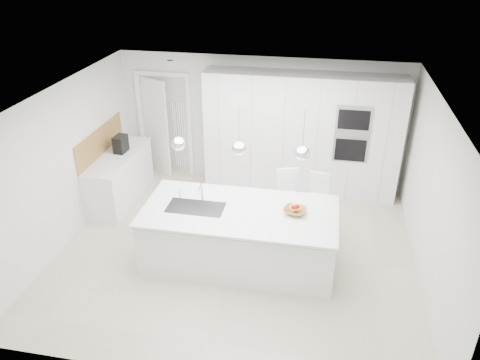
% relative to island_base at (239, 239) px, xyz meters
% --- Properties ---
extents(floor, '(5.50, 5.50, 0.00)m').
position_rel_island_base_xyz_m(floor, '(-0.10, 0.30, -0.43)').
color(floor, beige).
rests_on(floor, ground).
extents(wall_back, '(5.50, 0.00, 5.50)m').
position_rel_island_base_xyz_m(wall_back, '(-0.10, 2.80, 0.82)').
color(wall_back, silver).
rests_on(wall_back, ground).
extents(wall_left, '(0.00, 5.00, 5.00)m').
position_rel_island_base_xyz_m(wall_left, '(-2.85, 0.30, 0.82)').
color(wall_left, silver).
rests_on(wall_left, ground).
extents(ceiling, '(5.50, 5.50, 0.00)m').
position_rel_island_base_xyz_m(ceiling, '(-0.10, 0.30, 2.07)').
color(ceiling, white).
rests_on(ceiling, wall_back).
extents(tall_cabinets, '(3.60, 0.60, 2.30)m').
position_rel_island_base_xyz_m(tall_cabinets, '(0.70, 2.50, 0.72)').
color(tall_cabinets, white).
rests_on(tall_cabinets, floor).
extents(oven_stack, '(0.62, 0.04, 1.05)m').
position_rel_island_base_xyz_m(oven_stack, '(1.60, 2.19, 0.92)').
color(oven_stack, '#A5A5A8').
rests_on(oven_stack, tall_cabinets).
extents(doorway_frame, '(1.11, 0.08, 2.13)m').
position_rel_island_base_xyz_m(doorway_frame, '(-2.05, 2.77, 0.59)').
color(doorway_frame, white).
rests_on(doorway_frame, floor).
extents(hallway_door, '(0.76, 0.38, 2.00)m').
position_rel_island_base_xyz_m(hallway_door, '(-2.30, 2.72, 0.57)').
color(hallway_door, white).
rests_on(hallway_door, floor).
extents(radiator, '(0.32, 0.04, 1.40)m').
position_rel_island_base_xyz_m(radiator, '(-1.73, 2.76, 0.42)').
color(radiator, white).
rests_on(radiator, floor).
extents(left_base_cabinets, '(0.60, 1.80, 0.86)m').
position_rel_island_base_xyz_m(left_base_cabinets, '(-2.55, 1.50, 0.00)').
color(left_base_cabinets, white).
rests_on(left_base_cabinets, floor).
extents(left_worktop, '(0.62, 1.82, 0.04)m').
position_rel_island_base_xyz_m(left_worktop, '(-2.55, 1.50, 0.45)').
color(left_worktop, white).
rests_on(left_worktop, left_base_cabinets).
extents(oak_backsplash, '(0.02, 1.80, 0.50)m').
position_rel_island_base_xyz_m(oak_backsplash, '(-2.84, 1.50, 0.72)').
color(oak_backsplash, '#A0783E').
rests_on(oak_backsplash, wall_left).
extents(island_base, '(2.80, 1.20, 0.86)m').
position_rel_island_base_xyz_m(island_base, '(0.00, 0.00, 0.00)').
color(island_base, white).
rests_on(island_base, floor).
extents(island_worktop, '(2.84, 1.40, 0.04)m').
position_rel_island_base_xyz_m(island_worktop, '(0.00, 0.05, 0.45)').
color(island_worktop, white).
rests_on(island_worktop, island_base).
extents(island_sink, '(0.84, 0.44, 0.18)m').
position_rel_island_base_xyz_m(island_sink, '(-0.65, -0.00, 0.39)').
color(island_sink, '#3F3F42').
rests_on(island_sink, island_worktop).
extents(island_tap, '(0.02, 0.02, 0.30)m').
position_rel_island_base_xyz_m(island_tap, '(-0.60, 0.20, 0.62)').
color(island_tap, white).
rests_on(island_tap, island_worktop).
extents(pendant_left, '(0.20, 0.20, 0.20)m').
position_rel_island_base_xyz_m(pendant_left, '(-0.85, -0.00, 1.47)').
color(pendant_left, white).
rests_on(pendant_left, ceiling).
extents(pendant_mid, '(0.20, 0.20, 0.20)m').
position_rel_island_base_xyz_m(pendant_mid, '(-0.00, -0.00, 1.47)').
color(pendant_mid, white).
rests_on(pendant_mid, ceiling).
extents(pendant_right, '(0.20, 0.20, 0.20)m').
position_rel_island_base_xyz_m(pendant_right, '(0.85, -0.00, 1.47)').
color(pendant_right, white).
rests_on(pendant_right, ceiling).
extents(fruit_bowl, '(0.39, 0.39, 0.08)m').
position_rel_island_base_xyz_m(fruit_bowl, '(0.79, 0.11, 0.51)').
color(fruit_bowl, '#A0783E').
rests_on(fruit_bowl, island_worktop).
extents(espresso_machine, '(0.20, 0.30, 0.31)m').
position_rel_island_base_xyz_m(espresso_machine, '(-2.53, 1.67, 0.63)').
color(espresso_machine, black).
rests_on(espresso_machine, left_worktop).
extents(bar_stool_left, '(0.52, 0.62, 1.15)m').
position_rel_island_base_xyz_m(bar_stool_left, '(0.60, 0.87, 0.15)').
color(bar_stool_left, white).
rests_on(bar_stool_left, floor).
extents(bar_stool_right, '(0.42, 0.53, 1.06)m').
position_rel_island_base_xyz_m(bar_stool_right, '(1.11, 1.02, 0.10)').
color(bar_stool_right, white).
rests_on(bar_stool_right, floor).
extents(apple_a, '(0.07, 0.07, 0.07)m').
position_rel_island_base_xyz_m(apple_a, '(0.82, 0.18, 0.54)').
color(apple_a, '#AC0704').
rests_on(apple_a, fruit_bowl).
extents(apple_b, '(0.08, 0.08, 0.08)m').
position_rel_island_base_xyz_m(apple_b, '(0.80, 0.13, 0.54)').
color(apple_b, '#AC0704').
rests_on(apple_b, fruit_bowl).
extents(apple_c, '(0.07, 0.07, 0.07)m').
position_rel_island_base_xyz_m(apple_c, '(0.77, 0.15, 0.54)').
color(apple_c, '#AC0704').
rests_on(apple_c, fruit_bowl).
extents(banana_bunch, '(0.22, 0.16, 0.20)m').
position_rel_island_base_xyz_m(banana_bunch, '(0.81, 0.10, 0.58)').
color(banana_bunch, yellow).
rests_on(banana_bunch, fruit_bowl).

